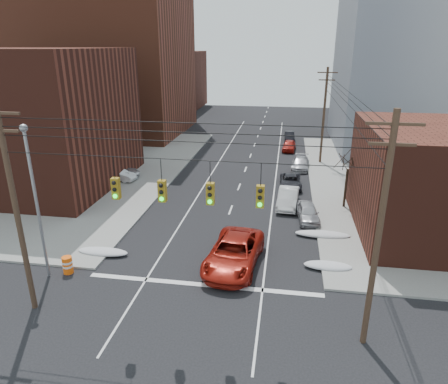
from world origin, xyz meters
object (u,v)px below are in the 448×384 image
(parked_car_a, at_px, (308,212))
(parked_car_e, at_px, (289,146))
(parked_car_c, at_px, (291,182))
(lot_car_d, at_px, (75,174))
(lot_car_a, at_px, (118,175))
(parked_car_d, at_px, (300,163))
(parked_car_f, at_px, (289,136))
(parked_car_b, at_px, (288,198))
(lot_car_c, at_px, (41,175))
(red_pickup, at_px, (234,253))
(construction_barrel, at_px, (68,265))
(lot_car_b, at_px, (118,172))

(parked_car_a, distance_m, parked_car_e, 22.57)
(parked_car_c, bearing_deg, lot_car_d, -178.20)
(parked_car_e, height_order, lot_car_a, parked_car_e)
(parked_car_a, distance_m, parked_car_d, 14.30)
(parked_car_a, height_order, parked_car_f, parked_car_a)
(parked_car_c, bearing_deg, parked_car_b, -94.94)
(parked_car_c, height_order, lot_car_a, lot_car_a)
(parked_car_a, relative_size, lot_car_c, 0.75)
(red_pickup, height_order, lot_car_d, red_pickup)
(parked_car_d, xyz_separation_m, parked_car_f, (-1.32, 14.22, 0.00))
(lot_car_a, bearing_deg, parked_car_d, -57.39)
(parked_car_f, bearing_deg, lot_car_a, -130.77)
(parked_car_c, relative_size, construction_barrel, 4.02)
(lot_car_b, bearing_deg, parked_car_b, -105.30)
(parked_car_f, xyz_separation_m, construction_barrel, (-13.30, -38.89, -0.10))
(parked_car_b, height_order, construction_barrel, parked_car_b)
(red_pickup, xyz_separation_m, parked_car_f, (3.30, 36.42, -0.25))
(lot_car_a, relative_size, lot_car_b, 0.81)
(parked_car_e, bearing_deg, lot_car_b, -135.76)
(red_pickup, relative_size, construction_barrel, 5.99)
(lot_car_a, height_order, construction_barrel, lot_car_a)
(parked_car_b, distance_m, lot_car_a, 17.72)
(parked_car_e, xyz_separation_m, lot_car_a, (-17.26, -15.73, 0.07))
(parked_car_a, xyz_separation_m, lot_car_c, (-26.36, 5.02, 0.25))
(lot_car_a, bearing_deg, parked_car_f, -27.87)
(red_pickup, xyz_separation_m, lot_car_d, (-18.41, 14.11, -0.08))
(parked_car_e, bearing_deg, construction_barrel, -108.03)
(parked_car_a, xyz_separation_m, parked_car_b, (-1.60, 2.77, 0.09))
(parked_car_d, bearing_deg, lot_car_c, -155.36)
(parked_car_f, distance_m, lot_car_c, 34.14)
(red_pickup, distance_m, lot_car_c, 25.05)
(parked_car_d, distance_m, lot_car_a, 20.04)
(lot_car_a, bearing_deg, parked_car_b, -92.51)
(red_pickup, relative_size, lot_car_c, 1.22)
(parked_car_c, relative_size, lot_car_a, 1.19)
(lot_car_d, bearing_deg, parked_car_c, -83.66)
(red_pickup, xyz_separation_m, construction_barrel, (-10.00, -2.47, -0.35))
(red_pickup, relative_size, parked_car_a, 1.64)
(red_pickup, distance_m, parked_car_f, 36.57)
(lot_car_b, relative_size, lot_car_c, 0.85)
(red_pickup, xyz_separation_m, parked_car_a, (4.90, 7.90, -0.23))
(red_pickup, relative_size, lot_car_a, 1.77)
(lot_car_a, distance_m, construction_barrel, 17.60)
(red_pickup, bearing_deg, lot_car_d, 148.14)
(parked_car_e, distance_m, lot_car_b, 23.08)
(construction_barrel, bearing_deg, parked_car_f, 71.12)
(parked_car_b, distance_m, parked_car_d, 11.61)
(parked_car_f, bearing_deg, parked_car_e, -92.32)
(parked_car_c, relative_size, lot_car_d, 1.09)
(parked_car_f, distance_m, lot_car_a, 27.76)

